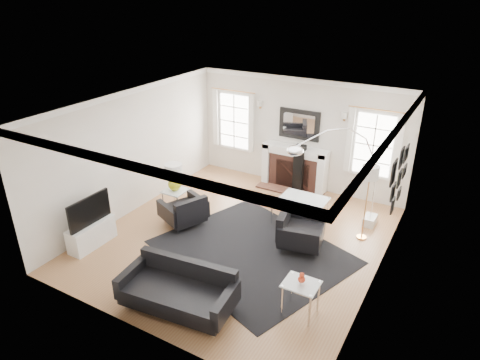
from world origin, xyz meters
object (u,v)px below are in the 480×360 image
Objects in this scene: arc_floor_lamp at (336,175)px; coffee_table at (301,203)px; armchair_left at (185,211)px; armchair_right at (298,231)px; gourd_lamp at (174,175)px; fireplace at (294,168)px; sofa at (180,290)px.

coffee_table is at bearing 178.87° from arc_floor_lamp.
arc_floor_lamp is at bearing 27.11° from armchair_left.
gourd_lamp is (-3.00, -0.05, 0.57)m from armchair_right.
armchair_left reaches higher than coffee_table.
armchair_left is at bearing -145.17° from coffee_table.
armchair_left is at bearing -113.97° from fireplace.
sofa is at bearing -87.87° from fireplace.
coffee_table is at bearing 110.11° from armchair_right.
armchair_right is at bearing 10.03° from armchair_left.
sofa reaches higher than coffee_table.
gourd_lamp is at bearing 144.57° from armchair_left.
gourd_lamp is (-0.54, 0.38, 0.59)m from armchair_left.
sofa is 3.66m from coffee_table.
armchair_right is at bearing -69.89° from coffee_table.
fireplace is 2.75m from armchair_right.
arc_floor_lamp is (1.33, 3.59, 0.94)m from sofa.
arc_floor_lamp reaches higher than gourd_lamp.
arc_floor_lamp is at bearing 69.74° from sofa.
armchair_left is 0.48× the size of arc_floor_lamp.
armchair_left is 1.03× the size of armchair_right.
armchair_left is 1.73× the size of gourd_lamp.
arc_floor_lamp is (2.81, 1.44, 0.94)m from armchair_left.
armchair_right reaches higher than sofa.
fireplace is 1.67m from coffee_table.
gourd_lamp is at bearing -162.52° from arc_floor_lamp.
armchair_right is 3.06m from gourd_lamp.
armchair_right is 1.05× the size of coffee_table.
sofa is 1.89× the size of coffee_table.
armchair_right is at bearing 69.33° from sofa.
sofa is (0.19, -5.07, -0.21)m from fireplace.
armchair_left is 2.55m from coffee_table.
coffee_table is (0.60, 3.61, 0.09)m from sofa.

